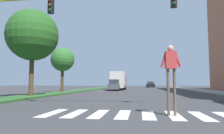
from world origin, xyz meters
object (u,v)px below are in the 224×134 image
Objects in this scene: pedestrian_performer at (171,68)px; tree_mid at (33,35)px; sedan_distant at (120,85)px; truck_box_delivery at (118,80)px; sedan_midblock at (114,85)px; traffic_light_gantry at (53,18)px; sedan_far_horizon at (150,85)px; tree_far at (63,60)px.

tree_mid is at bearing 141.06° from pedestrian_performer.
sedan_distant is at bearing 80.34° from tree_mid.
sedan_midblock is at bearing -94.15° from truck_box_delivery.
tree_mid is 2.82× the size of pedestrian_performer.
truck_box_delivery reaches higher than sedan_midblock.
truck_box_delivery is at bearing 76.30° from tree_mid.
pedestrian_performer reaches higher than sedan_midblock.
traffic_light_gantry is 2.58× the size of sedan_midblock.
tree_mid reaches higher than pedestrian_performer.
sedan_distant reaches higher than sedan_far_horizon.
truck_box_delivery reaches higher than pedestrian_performer.
sedan_midblock is 0.93× the size of sedan_far_horizon.
sedan_midblock is at bearing -89.51° from sedan_distant.
sedan_far_horizon is at bearing 74.50° from tree_mid.
tree_far is 19.13m from pedestrian_performer.
tree_mid reaches higher than tree_far.
pedestrian_performer is at bearing -38.94° from tree_mid.
truck_box_delivery is (-6.62, -21.42, 0.86)m from sedan_far_horizon.
sedan_far_horizon is (6.89, 25.06, -0.03)m from sedan_midblock.
tree_far is at bearing 123.00° from pedestrian_performer.
pedestrian_performer is at bearing -92.06° from sedan_far_horizon.
truck_box_delivery is at bearing 88.61° from traffic_light_gantry.
traffic_light_gantry is 2.57× the size of sedan_distant.
tree_mid is 1.13× the size of truck_box_delivery.
tree_mid is at bearing 127.05° from traffic_light_gantry.
traffic_light_gantry is at bearing -90.49° from sedan_distant.
traffic_light_gantry is (4.87, -13.73, 0.47)m from tree_far.
sedan_distant is at bearing 90.49° from sedan_midblock.
sedan_far_horizon is (1.78, 49.58, -0.89)m from pedestrian_performer.
sedan_distant is 16.31m from sedan_far_horizon.
tree_far is 1.21× the size of sedan_distant.
truck_box_delivery is (0.35, -6.68, 0.83)m from sedan_distant.
tree_mid is 27.66m from sedan_distant.
sedan_midblock is at bearing 89.06° from traffic_light_gantry.
pedestrian_performer is at bearing -80.25° from truck_box_delivery.
tree_mid is at bearing -99.66° from sedan_distant.
sedan_far_horizon is 22.44m from truck_box_delivery.
sedan_distant is (0.28, 32.65, -3.64)m from traffic_light_gantry.
truck_box_delivery is (0.63, 25.97, -2.81)m from traffic_light_gantry.
traffic_light_gantry is 4.51× the size of pedestrian_performer.
sedan_midblock is at bearing -105.37° from sedan_far_horizon.
sedan_distant is at bearing 98.47° from pedestrian_performer.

